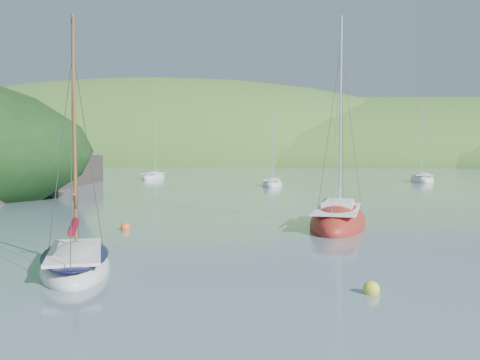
# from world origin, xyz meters

# --- Properties ---
(ground) EXTENTS (700.00, 700.00, 0.00)m
(ground) POSITION_xyz_m (0.00, 0.00, 0.00)
(ground) COLOR slate
(ground) RESTS_ON ground
(shoreline_hills) EXTENTS (690.00, 135.00, 56.00)m
(shoreline_hills) POSITION_xyz_m (-9.66, 172.42, 0.00)
(shoreline_hills) COLOR #406B29
(shoreline_hills) RESTS_ON ground
(daysailer_white) EXTENTS (4.37, 6.35, 9.18)m
(daysailer_white) POSITION_xyz_m (-5.83, 0.25, 0.21)
(daysailer_white) COLOR silver
(daysailer_white) RESTS_ON ground
(sloop_red) EXTENTS (3.65, 8.43, 12.11)m
(sloop_red) POSITION_xyz_m (3.10, 12.03, 0.22)
(sloop_red) COLOR maroon
(sloop_red) RESTS_ON ground
(distant_sloop_a) EXTENTS (2.59, 6.49, 9.10)m
(distant_sloop_a) POSITION_xyz_m (-3.37, 44.62, 0.16)
(distant_sloop_a) COLOR silver
(distant_sloop_a) RESTS_ON ground
(distant_sloop_b) EXTENTS (3.51, 8.35, 11.62)m
(distant_sloop_b) POSITION_xyz_m (15.30, 56.84, 0.19)
(distant_sloop_b) COLOR silver
(distant_sloop_b) RESTS_ON ground
(distant_sloop_c) EXTENTS (2.60, 7.13, 10.12)m
(distant_sloop_c) POSITION_xyz_m (-21.94, 58.38, 0.18)
(distant_sloop_c) COLOR silver
(distant_sloop_c) RESTS_ON ground
(mooring_buoys) EXTENTS (19.17, 10.96, 0.48)m
(mooring_buoys) POSITION_xyz_m (0.62, 4.82, 0.12)
(mooring_buoys) COLOR #CAD32E
(mooring_buoys) RESTS_ON ground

